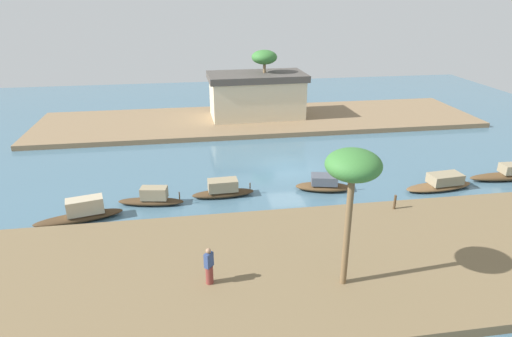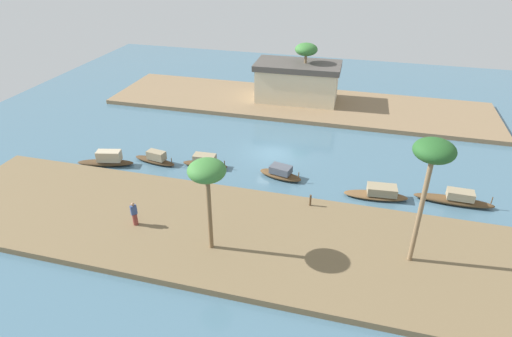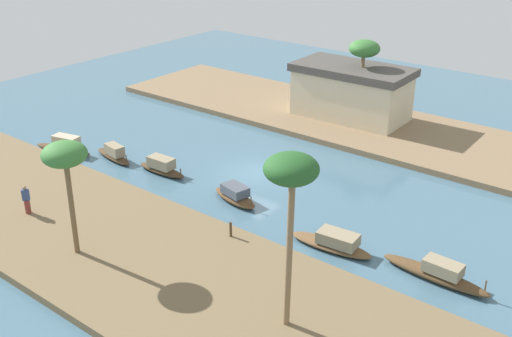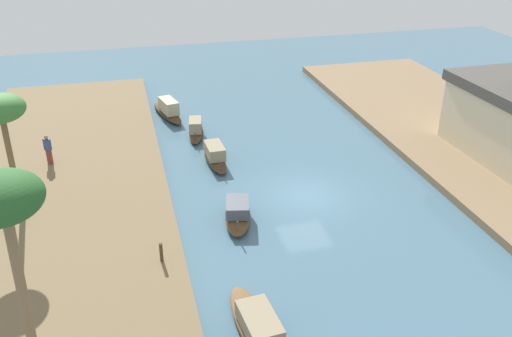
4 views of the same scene
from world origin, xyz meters
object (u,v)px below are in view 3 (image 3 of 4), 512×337
at_px(person_on_near_bank, 27,201).
at_px(palm_tree_right_tall, 364,50).
at_px(mooring_post, 231,229).
at_px(palm_tree_left_far, 291,176).
at_px(riverside_building, 352,91).
at_px(palm_tree_left_near, 65,157).
at_px(sampan_downstream_large, 162,167).
at_px(sampan_upstream_small, 114,154).
at_px(sampan_with_tall_canopy, 235,195).
at_px(sampan_near_left_bank, 437,273).
at_px(sampan_open_hull, 334,242).
at_px(sampan_midstream, 65,146).

bearing_deg(person_on_near_bank, palm_tree_right_tall, 27.47).
distance_m(mooring_post, palm_tree_left_far, 9.74).
bearing_deg(riverside_building, palm_tree_left_near, -92.71).
distance_m(sampan_downstream_large, mooring_post, 9.98).
bearing_deg(person_on_near_bank, sampan_upstream_small, 61.07).
bearing_deg(palm_tree_left_far, sampan_upstream_small, 159.73).
relative_size(sampan_upstream_small, palm_tree_right_tall, 0.64).
relative_size(sampan_with_tall_canopy, palm_tree_left_near, 0.62).
xyz_separation_m(sampan_downstream_large, palm_tree_right_tall, (5.36, 16.33, 5.36)).
distance_m(palm_tree_right_tall, riverside_building, 3.39).
distance_m(sampan_near_left_bank, palm_tree_left_near, 18.22).
height_order(sampan_downstream_large, palm_tree_left_near, palm_tree_left_near).
bearing_deg(mooring_post, palm_tree_left_far, -31.24).
bearing_deg(sampan_open_hull, sampan_with_tall_canopy, 167.40).
relative_size(sampan_midstream, sampan_open_hull, 1.03).
height_order(sampan_near_left_bank, palm_tree_left_near, palm_tree_left_near).
distance_m(palm_tree_left_near, palm_tree_left_far, 11.67).
xyz_separation_m(sampan_open_hull, riverside_building, (-9.08, 17.19, 2.12)).
bearing_deg(sampan_with_tall_canopy, sampan_near_left_bank, 11.30).
bearing_deg(sampan_midstream, sampan_with_tall_canopy, -6.57).
height_order(sampan_midstream, riverside_building, riverside_building).
bearing_deg(sampan_open_hull, riverside_building, 112.69).
bearing_deg(palm_tree_left_near, sampan_midstream, 146.59).
bearing_deg(sampan_downstream_large, person_on_near_bank, -100.63).
relative_size(person_on_near_bank, palm_tree_left_near, 0.28).
height_order(palm_tree_left_near, palm_tree_right_tall, palm_tree_right_tall).
relative_size(sampan_open_hull, riverside_building, 0.50).
relative_size(sampan_midstream, mooring_post, 5.72).
bearing_deg(sampan_open_hull, palm_tree_right_tall, 110.45).
bearing_deg(sampan_downstream_large, palm_tree_left_far, -28.73).
relative_size(sampan_upstream_small, palm_tree_left_far, 0.52).
relative_size(sampan_midstream, palm_tree_left_far, 0.63).
relative_size(palm_tree_left_far, riverside_building, 0.83).
xyz_separation_m(sampan_near_left_bank, palm_tree_left_far, (-3.42, -7.32, 6.73)).
bearing_deg(sampan_upstream_small, sampan_midstream, -150.72).
bearing_deg(palm_tree_left_near, sampan_with_tall_canopy, 77.44).
xyz_separation_m(sampan_with_tall_canopy, palm_tree_left_near, (-2.14, -9.61, 5.12)).
distance_m(sampan_midstream, sampan_with_tall_canopy, 14.26).
height_order(sampan_with_tall_canopy, palm_tree_left_far, palm_tree_left_far).
distance_m(sampan_open_hull, sampan_near_left_bank, 5.32).
bearing_deg(palm_tree_right_tall, sampan_with_tall_canopy, -86.72).
bearing_deg(sampan_open_hull, person_on_near_bank, -157.54).
distance_m(palm_tree_left_far, riverside_building, 26.65).
height_order(sampan_with_tall_canopy, palm_tree_left_near, palm_tree_left_near).
bearing_deg(palm_tree_left_near, sampan_open_hull, 42.21).
height_order(sampan_midstream, person_on_near_bank, person_on_near_bank).
xyz_separation_m(sampan_with_tall_canopy, sampan_upstream_small, (-10.49, -0.35, 0.01)).
xyz_separation_m(sampan_near_left_bank, palm_tree_left_near, (-14.81, -9.30, 5.12)).
bearing_deg(sampan_near_left_bank, sampan_open_hull, -171.16).
relative_size(sampan_midstream, person_on_near_bank, 2.85).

